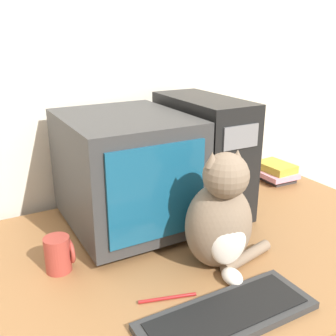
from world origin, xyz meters
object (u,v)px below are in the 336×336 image
(keyboard, at_px, (227,315))
(pen, at_px, (167,298))
(crt_monitor, at_px, (126,171))
(mug, at_px, (59,254))
(book_stack, at_px, (274,172))
(cat, at_px, (221,219))
(computer_tower, at_px, (202,154))

(keyboard, distance_m, pen, 0.16)
(crt_monitor, bearing_deg, mug, -150.58)
(keyboard, bearing_deg, crt_monitor, 91.85)
(book_stack, bearing_deg, crt_monitor, -173.63)
(keyboard, height_order, cat, cat)
(keyboard, relative_size, pen, 2.99)
(keyboard, distance_m, mug, 0.49)
(crt_monitor, distance_m, mug, 0.35)
(computer_tower, height_order, mug, computer_tower)
(cat, distance_m, book_stack, 0.78)
(crt_monitor, height_order, computer_tower, computer_tower)
(pen, bearing_deg, cat, 16.63)
(book_stack, relative_size, pen, 1.42)
(crt_monitor, height_order, pen, crt_monitor)
(mug, bearing_deg, crt_monitor, 29.42)
(book_stack, distance_m, mug, 1.06)
(keyboard, height_order, pen, keyboard)
(keyboard, height_order, mug, mug)
(computer_tower, bearing_deg, pen, -131.76)
(crt_monitor, relative_size, keyboard, 1.07)
(computer_tower, height_order, pen, computer_tower)
(crt_monitor, relative_size, computer_tower, 1.08)
(book_stack, xyz_separation_m, pen, (-0.83, -0.50, -0.03))
(pen, relative_size, mug, 1.41)
(pen, bearing_deg, crt_monitor, 80.19)
(keyboard, height_order, book_stack, book_stack)
(keyboard, xyz_separation_m, cat, (0.11, 0.19, 0.14))
(crt_monitor, distance_m, computer_tower, 0.32)
(cat, height_order, mug, cat)
(crt_monitor, height_order, mug, crt_monitor)
(crt_monitor, height_order, cat, crt_monitor)
(book_stack, bearing_deg, mug, -166.94)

